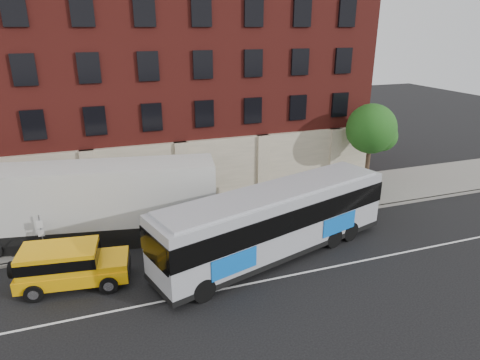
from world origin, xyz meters
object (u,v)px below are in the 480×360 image
object	(u,v)px
city_bus	(275,219)
shipping_container	(93,205)
yellow_suv	(68,264)
sign_pole	(42,234)
street_tree	(372,131)

from	to	relation	value
city_bus	shipping_container	world-z (taller)	shipping_container
city_bus	yellow_suv	xyz separation A→B (m)	(-10.20, 0.54, -0.91)
city_bus	yellow_suv	size ratio (longest dim) A/B	2.59
city_bus	shipping_container	size ratio (longest dim) A/B	1.01
sign_pole	yellow_suv	distance (m)	3.24
yellow_suv	sign_pole	bearing A→B (deg)	113.95
sign_pole	yellow_suv	bearing A→B (deg)	-66.05
street_tree	yellow_suv	distance (m)	21.91
sign_pole	shipping_container	bearing A→B (deg)	25.73
city_bus	yellow_suv	distance (m)	10.25
sign_pole	city_bus	bearing A→B (deg)	-16.89
sign_pole	yellow_suv	world-z (taller)	sign_pole
street_tree	city_bus	world-z (taller)	street_tree
sign_pole	shipping_container	xyz separation A→B (m)	(2.61, 1.26, 0.76)
sign_pole	street_tree	size ratio (longest dim) A/B	0.40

